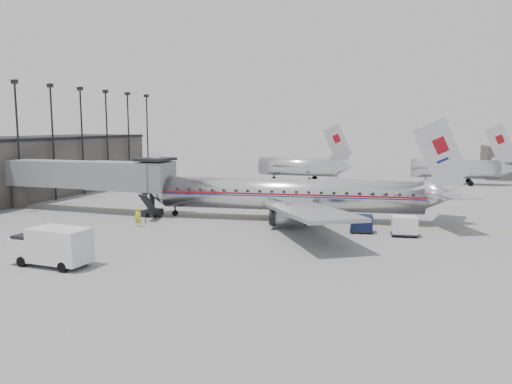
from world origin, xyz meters
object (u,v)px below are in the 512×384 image
airliner (296,195)px  service_van (51,246)px  baggage_cart_white (404,226)px  baggage_cart_navy (361,223)px  ramp_worker (138,217)px

airliner → service_van: airliner is taller
service_van → baggage_cart_white: service_van is taller
baggage_cart_navy → service_van: bearing=-144.7°
ramp_worker → service_van: bearing=-87.7°
airliner → ramp_worker: 16.20m
service_van → baggage_cart_white: size_ratio=2.40×
baggage_cart_navy → ramp_worker: size_ratio=1.23×
baggage_cart_navy → baggage_cart_white: size_ratio=0.91×
service_van → airliner: bearing=64.4°
service_van → ramp_worker: size_ratio=3.23×
baggage_cart_navy → baggage_cart_white: 3.84m
airliner → service_van: size_ratio=5.64×
airliner → baggage_cart_navy: bearing=-36.6°
baggage_cart_white → ramp_worker: size_ratio=1.35×
airliner → baggage_cart_navy: size_ratio=14.84×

